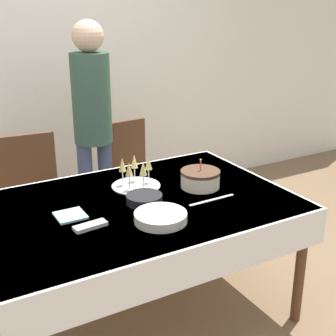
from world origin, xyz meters
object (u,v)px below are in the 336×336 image
Objects in this scene: plate_stack_main at (160,217)px; person_standing at (92,115)px; dining_chair_far_left at (33,198)px; dining_chair_far_right at (130,178)px; plate_stack_dessert at (144,199)px; birthday_cake at (200,179)px; champagne_tray at (136,174)px.

person_standing is at bearing 83.89° from plate_stack_main.
dining_chair_far_left is 1.00× the size of dining_chair_far_right.
plate_stack_main is 0.25m from plate_stack_dessert.
plate_stack_dessert is (-0.34, -0.93, 0.26)m from dining_chair_far_right.
birthday_cake is 1.05m from person_standing.
champagne_tray is (-0.33, 0.20, 0.03)m from birthday_cake.
plate_stack_dessert is at bearing -174.18° from birthday_cake.
dining_chair_far_left is 3.19× the size of champagne_tray.
dining_chair_far_right is 0.57m from person_standing.
dining_chair_far_left is at bearing 107.55° from plate_stack_main.
person_standing is at bearing 158.54° from dining_chair_far_right.
dining_chair_far_right is at bearing 69.72° from plate_stack_dessert.
birthday_cake reaches higher than plate_stack_main.
plate_stack_dessert is (-0.07, -0.24, -0.06)m from champagne_tray.
dining_chair_far_left is 4.64× the size of plate_stack_dessert.
dining_chair_far_left is at bearing 113.71° from plate_stack_dessert.
person_standing is (0.03, 0.78, 0.19)m from champagne_tray.
birthday_cake is at bearing -73.13° from person_standing.
person_standing is (0.14, 1.27, 0.25)m from plate_stack_main.
champagne_tray is 0.17× the size of person_standing.
birthday_cake is (0.81, -0.89, 0.29)m from dining_chair_far_left.
plate_stack_main is (-0.38, -1.17, 0.26)m from dining_chair_far_right.
plate_stack_main is at bearing -72.45° from dining_chair_far_left.
dining_chair_far_right is at bearing 68.03° from champagne_tray.
person_standing is at bearing 10.63° from dining_chair_far_left.
dining_chair_far_left reaches higher than plate_stack_dessert.
dining_chair_far_left is 0.73m from person_standing.
birthday_cake is at bearing 5.82° from plate_stack_dessert.
plate_stack_dessert is 1.06m from person_standing.
dining_chair_far_right is 1.02m from plate_stack_dessert.
champagne_tray is (0.47, -0.69, 0.32)m from dining_chair_far_left.
dining_chair_far_right is at bearing 72.14° from plate_stack_main.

